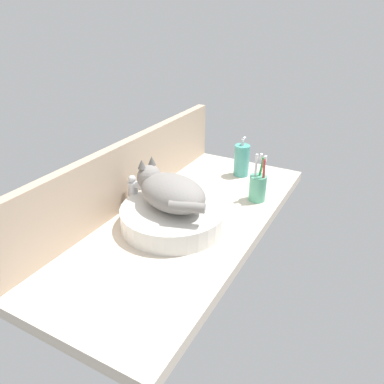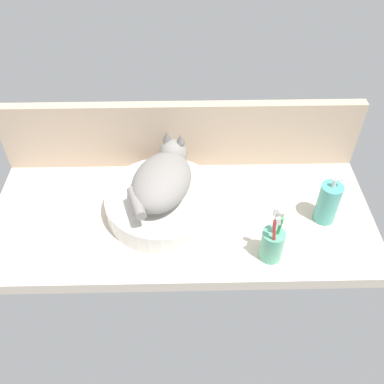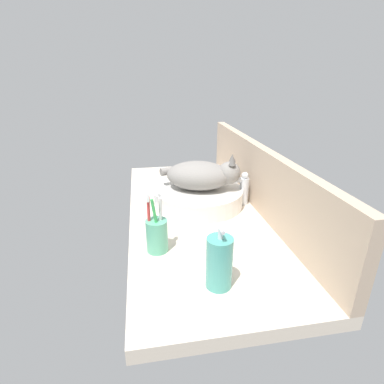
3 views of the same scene
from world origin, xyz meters
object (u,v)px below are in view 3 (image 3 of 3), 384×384
(faucet, at_px, (241,187))
(soap_dispenser, at_px, (219,262))
(cat, at_px, (202,175))
(sink_basin, at_px, (198,196))
(toothbrush_cup, at_px, (157,234))

(faucet, distance_m, soap_dispenser, 0.52)
(cat, distance_m, soap_dispenser, 0.50)
(cat, xyz_separation_m, soap_dispenser, (0.49, -0.06, -0.06))
(cat, bearing_deg, sink_basin, -103.50)
(sink_basin, distance_m, soap_dispenser, 0.50)
(cat, height_order, soap_dispenser, cat)
(faucet, relative_size, soap_dispenser, 0.80)
(sink_basin, relative_size, cat, 1.16)
(soap_dispenser, height_order, toothbrush_cup, toothbrush_cup)
(sink_basin, xyz_separation_m, faucet, (0.02, 0.17, 0.04))
(soap_dispenser, distance_m, toothbrush_cup, 0.24)
(cat, xyz_separation_m, faucet, (0.02, 0.16, -0.05))
(sink_basin, height_order, cat, cat)
(faucet, bearing_deg, soap_dispenser, -24.51)
(sink_basin, xyz_separation_m, toothbrush_cup, (0.31, -0.19, 0.02))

